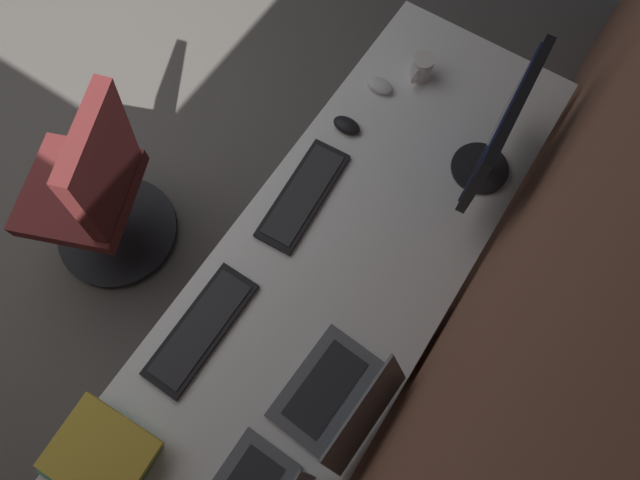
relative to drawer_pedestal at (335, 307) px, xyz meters
name	(u,v)px	position (x,y,z in m)	size (l,w,h in m)	color
floor_plane	(35,105)	(-0.12, -1.97, -0.35)	(5.60, 5.60, 0.00)	#59544F
wall_back	(542,260)	(-0.12, 0.41, 0.95)	(4.58, 0.10, 2.60)	brown
desk	(332,277)	(-0.01, -0.03, 0.32)	(2.24, 0.74, 0.73)	white
drawer_pedestal	(335,307)	(0.00, 0.00, 0.00)	(0.40, 0.51, 0.69)	white
monitor_primary	(500,131)	(-0.61, 0.19, 0.62)	(0.49, 0.20, 0.41)	black
laptop_leftmost	(341,399)	(0.31, 0.21, 0.43)	(0.35, 0.29, 0.19)	#595B60
keyboard_main	(303,195)	(-0.18, -0.26, 0.39)	(0.43, 0.17, 0.02)	black
keyboard_spare	(201,329)	(0.37, -0.27, 0.39)	(0.42, 0.14, 0.02)	black
mouse_main	(347,125)	(-0.49, -0.28, 0.40)	(0.06, 0.10, 0.03)	black
mouse_spare	(380,86)	(-0.71, -0.27, 0.40)	(0.06, 0.10, 0.03)	silver
book_stack_near	(99,456)	(0.81, -0.27, 0.43)	(0.26, 0.30, 0.09)	#3D8456
coffee_mug	(421,68)	(-0.84, -0.17, 0.43)	(0.12, 0.08, 0.09)	silver
office_chair	(98,196)	(0.16, -1.03, 0.11)	(0.57, 0.61, 0.97)	maroon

